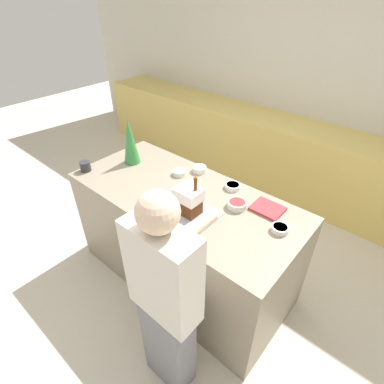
{
  "coord_description": "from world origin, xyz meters",
  "views": [
    {
      "loc": [
        1.26,
        -1.35,
        2.24
      ],
      "look_at": [
        0.09,
        0.0,
        0.98
      ],
      "focal_mm": 28.0,
      "sensor_mm": 36.0,
      "label": 1
    }
  ],
  "objects_px": {
    "candy_bowl_near_tray_left": "(280,228)",
    "candy_bowl_front_corner": "(237,204)",
    "candy_bowl_near_tray_right": "(199,169)",
    "person": "(166,302)",
    "mug": "(85,166)",
    "baking_tray": "(188,213)",
    "candy_bowl_far_right": "(190,187)",
    "decorative_tree": "(130,141)",
    "gingerbread_house": "(188,200)",
    "candy_bowl_beside_tree": "(179,172)",
    "candy_bowl_far_left": "(233,186)",
    "cookbook": "(267,209)"
  },
  "relations": [
    {
      "from": "candy_bowl_near_tray_right",
      "to": "candy_bowl_far_left",
      "type": "bearing_deg",
      "value": -3.84
    },
    {
      "from": "candy_bowl_far_left",
      "to": "mug",
      "type": "distance_m",
      "value": 1.24
    },
    {
      "from": "mug",
      "to": "person",
      "type": "distance_m",
      "value": 1.42
    },
    {
      "from": "baking_tray",
      "to": "candy_bowl_near_tray_left",
      "type": "height_order",
      "value": "candy_bowl_near_tray_left"
    },
    {
      "from": "candy_bowl_near_tray_left",
      "to": "candy_bowl_far_right",
      "type": "height_order",
      "value": "same"
    },
    {
      "from": "candy_bowl_far_left",
      "to": "candy_bowl_far_right",
      "type": "bearing_deg",
      "value": -137.45
    },
    {
      "from": "candy_bowl_near_tray_left",
      "to": "candy_bowl_far_right",
      "type": "relative_size",
      "value": 0.83
    },
    {
      "from": "cookbook",
      "to": "mug",
      "type": "bearing_deg",
      "value": -159.58
    },
    {
      "from": "gingerbread_house",
      "to": "mug",
      "type": "bearing_deg",
      "value": -172.19
    },
    {
      "from": "gingerbread_house",
      "to": "person",
      "type": "bearing_deg",
      "value": -60.09
    },
    {
      "from": "candy_bowl_front_corner",
      "to": "person",
      "type": "height_order",
      "value": "person"
    },
    {
      "from": "baking_tray",
      "to": "candy_bowl_far_left",
      "type": "relative_size",
      "value": 3.29
    },
    {
      "from": "baking_tray",
      "to": "cookbook",
      "type": "bearing_deg",
      "value": 44.59
    },
    {
      "from": "mug",
      "to": "candy_bowl_near_tray_left",
      "type": "bearing_deg",
      "value": 13.69
    },
    {
      "from": "candy_bowl_near_tray_left",
      "to": "candy_bowl_beside_tree",
      "type": "relative_size",
      "value": 1.03
    },
    {
      "from": "candy_bowl_near_tray_left",
      "to": "candy_bowl_near_tray_right",
      "type": "relative_size",
      "value": 0.96
    },
    {
      "from": "candy_bowl_far_right",
      "to": "person",
      "type": "xyz_separation_m",
      "value": [
        0.5,
        -0.78,
        -0.15
      ]
    },
    {
      "from": "decorative_tree",
      "to": "candy_bowl_far_right",
      "type": "relative_size",
      "value": 3.01
    },
    {
      "from": "candy_bowl_far_left",
      "to": "candy_bowl_far_right",
      "type": "distance_m",
      "value": 0.33
    },
    {
      "from": "candy_bowl_beside_tree",
      "to": "candy_bowl_far_left",
      "type": "bearing_deg",
      "value": 15.6
    },
    {
      "from": "candy_bowl_front_corner",
      "to": "decorative_tree",
      "type": "bearing_deg",
      "value": -176.7
    },
    {
      "from": "gingerbread_house",
      "to": "candy_bowl_near_tray_right",
      "type": "distance_m",
      "value": 0.57
    },
    {
      "from": "gingerbread_house",
      "to": "candy_bowl_far_left",
      "type": "distance_m",
      "value": 0.47
    },
    {
      "from": "candy_bowl_front_corner",
      "to": "candy_bowl_beside_tree",
      "type": "height_order",
      "value": "candy_bowl_front_corner"
    },
    {
      "from": "person",
      "to": "baking_tray",
      "type": "bearing_deg",
      "value": 119.97
    },
    {
      "from": "baking_tray",
      "to": "person",
      "type": "height_order",
      "value": "person"
    },
    {
      "from": "candy_bowl_far_right",
      "to": "cookbook",
      "type": "bearing_deg",
      "value": 15.5
    },
    {
      "from": "decorative_tree",
      "to": "mug",
      "type": "distance_m",
      "value": 0.43
    },
    {
      "from": "decorative_tree",
      "to": "candy_bowl_far_right",
      "type": "xyz_separation_m",
      "value": [
        0.66,
        0.02,
        -0.18
      ]
    },
    {
      "from": "candy_bowl_near_tray_left",
      "to": "mug",
      "type": "xyz_separation_m",
      "value": [
        -1.6,
        -0.39,
        0.02
      ]
    },
    {
      "from": "candy_bowl_near_tray_left",
      "to": "candy_bowl_front_corner",
      "type": "distance_m",
      "value": 0.35
    },
    {
      "from": "baking_tray",
      "to": "candy_bowl_beside_tree",
      "type": "relative_size",
      "value": 3.63
    },
    {
      "from": "candy_bowl_near_tray_right",
      "to": "candy_bowl_front_corner",
      "type": "distance_m",
      "value": 0.55
    },
    {
      "from": "decorative_tree",
      "to": "candy_bowl_beside_tree",
      "type": "height_order",
      "value": "decorative_tree"
    },
    {
      "from": "cookbook",
      "to": "candy_bowl_near_tray_left",
      "type": "bearing_deg",
      "value": -40.46
    },
    {
      "from": "candy_bowl_far_right",
      "to": "cookbook",
      "type": "relative_size",
      "value": 0.63
    },
    {
      "from": "candy_bowl_far_right",
      "to": "baking_tray",
      "type": "bearing_deg",
      "value": -50.78
    },
    {
      "from": "candy_bowl_near_tray_left",
      "to": "cookbook",
      "type": "height_order",
      "value": "candy_bowl_near_tray_left"
    },
    {
      "from": "candy_bowl_near_tray_left",
      "to": "baking_tray",
      "type": "bearing_deg",
      "value": -156.31
    },
    {
      "from": "candy_bowl_far_left",
      "to": "person",
      "type": "height_order",
      "value": "person"
    },
    {
      "from": "candy_bowl_beside_tree",
      "to": "mug",
      "type": "bearing_deg",
      "value": -143.86
    },
    {
      "from": "gingerbread_house",
      "to": "candy_bowl_beside_tree",
      "type": "height_order",
      "value": "gingerbread_house"
    },
    {
      "from": "decorative_tree",
      "to": "person",
      "type": "bearing_deg",
      "value": -33.08
    },
    {
      "from": "baking_tray",
      "to": "candy_bowl_near_tray_left",
      "type": "distance_m",
      "value": 0.62
    },
    {
      "from": "cookbook",
      "to": "person",
      "type": "distance_m",
      "value": 0.95
    },
    {
      "from": "candy_bowl_far_right",
      "to": "candy_bowl_beside_tree",
      "type": "height_order",
      "value": "candy_bowl_beside_tree"
    },
    {
      "from": "cookbook",
      "to": "candy_bowl_far_left",
      "type": "bearing_deg",
      "value": 169.63
    },
    {
      "from": "mug",
      "to": "candy_bowl_front_corner",
      "type": "bearing_deg",
      "value": 18.42
    },
    {
      "from": "candy_bowl_near_tray_left",
      "to": "candy_bowl_front_corner",
      "type": "bearing_deg",
      "value": 175.56
    },
    {
      "from": "person",
      "to": "mug",
      "type": "bearing_deg",
      "value": 163.31
    }
  ]
}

